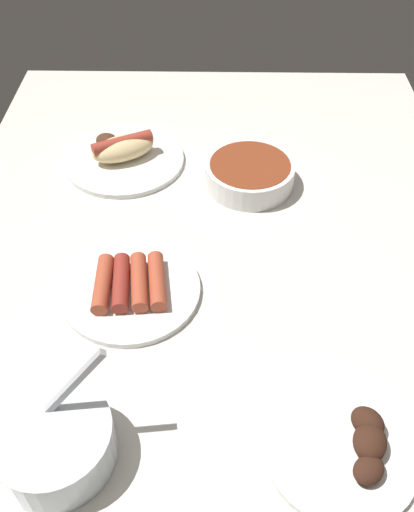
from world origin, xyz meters
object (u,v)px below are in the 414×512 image
Objects in this scene: bowl_chili at (249,173)px; plate_grilled_meat at (346,447)px; bowl_coleslaw at (53,441)px; plate_hotdog_assembled at (122,154)px; plate_sausages at (130,287)px.

plate_grilled_meat is (-51.25, -9.70, -1.44)cm from bowl_chili.
bowl_coleslaw is 58.92cm from plate_hotdog_assembled.
bowl_coleslaw is 57.71cm from bowl_chili.
bowl_chili is (26.67, -18.69, 1.36)cm from plate_sausages.
plate_grilled_meat is at bearing -149.89° from plate_hotdog_assembled.
bowl_chili is (52.32, -24.35, -0.88)cm from bowl_coleslaw.
bowl_coleslaw is at bearing 91.79° from plate_grilled_meat.
plate_hotdog_assembled is at bearing 30.11° from plate_grilled_meat.
plate_grilled_meat is 0.81× the size of plate_hotdog_assembled.
plate_hotdog_assembled is at bearing 74.57° from bowl_chili.
bowl_coleslaw is at bearing 167.56° from plate_sausages.
bowl_coleslaw is (-25.64, 5.66, 2.25)cm from plate_sausages.
plate_grilled_meat is 66.86cm from plate_hotdog_assembled.
plate_sausages is 0.92× the size of plate_hotdog_assembled.
bowl_chili reaches higher than plate_sausages.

